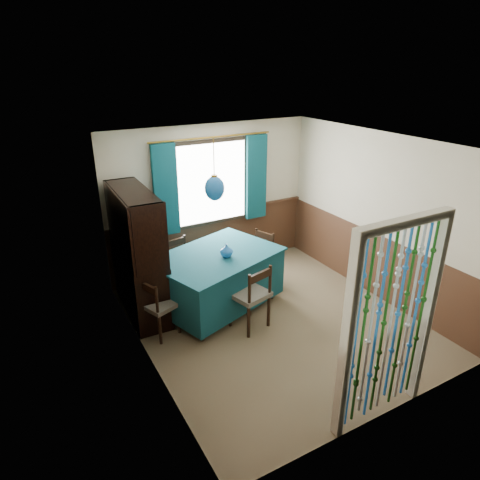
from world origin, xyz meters
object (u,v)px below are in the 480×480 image
bowl_shelf (147,237)px  vase_table (226,251)px  chair_right (259,256)px  chair_near (251,295)px  vase_sideboard (133,238)px  sideboard (139,272)px  chair_far (181,263)px  pendant_lamp (215,188)px  dining_table (217,277)px  chair_left (158,305)px

bowl_shelf → vase_table: bearing=-13.3°
chair_right → vase_table: (-0.85, -0.50, 0.48)m
chair_right → vase_table: 1.10m
chair_near → vase_table: bearing=82.6°
vase_sideboard → sideboard: bearing=-98.8°
chair_right → vase_sideboard: 2.03m
chair_far → chair_right: bearing=151.9°
chair_right → sideboard: bearing=66.1°
chair_near → vase_table: vase_table is taller
chair_near → bowl_shelf: bearing=129.3°
bowl_shelf → pendant_lamp: bearing=-7.0°
dining_table → pendant_lamp: pendant_lamp is taller
chair_far → chair_right: (1.20, -0.41, 0.01)m
dining_table → bowl_shelf: bowl_shelf is taller
chair_left → vase_table: bearing=76.7°
chair_far → pendant_lamp: pendant_lamp is taller
dining_table → chair_right: bearing=2.8°
chair_left → vase_sideboard: bearing=157.7°
dining_table → chair_left: (-0.99, -0.27, -0.03)m
bowl_shelf → dining_table: bearing=-7.0°
chair_far → vase_sideboard: vase_sideboard is taller
vase_table → dining_table: bearing=126.6°
dining_table → vase_table: size_ratio=11.78×
chair_left → sideboard: 0.73m
chair_near → pendant_lamp: size_ratio=1.13×
chair_near → vase_sideboard: (-1.12, 1.54, 0.50)m
chair_far → sideboard: size_ratio=0.46×
chair_near → bowl_shelf: size_ratio=4.00×
chair_far → bowl_shelf: bowl_shelf is taller
pendant_lamp → vase_sideboard: size_ratio=4.94×
chair_right → vase_table: size_ratio=4.92×
chair_left → bowl_shelf: bearing=153.9°
sideboard → vase_table: sideboard is taller
pendant_lamp → vase_sideboard: pendant_lamp is taller
chair_left → bowl_shelf: bowl_shelf is taller
chair_near → chair_right: 1.33m
chair_near → vase_sideboard: bearing=111.7°
pendant_lamp → vase_table: (0.10, -0.13, -0.89)m
bowl_shelf → chair_near: bearing=-36.5°
chair_near → sideboard: 1.65m
chair_far → vase_table: vase_table is taller
chair_near → vase_sideboard: size_ratio=5.57×
chair_left → chair_right: bearing=87.7°
chair_near → sideboard: size_ratio=0.51×
chair_near → pendant_lamp: bearing=89.0°
pendant_lamp → chair_near: bearing=-76.8°
vase_table → vase_sideboard: bearing=137.4°
pendant_lamp → vase_table: 0.91m
vase_table → bowl_shelf: bearing=166.7°
chair_far → pendant_lamp: bearing=98.7°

